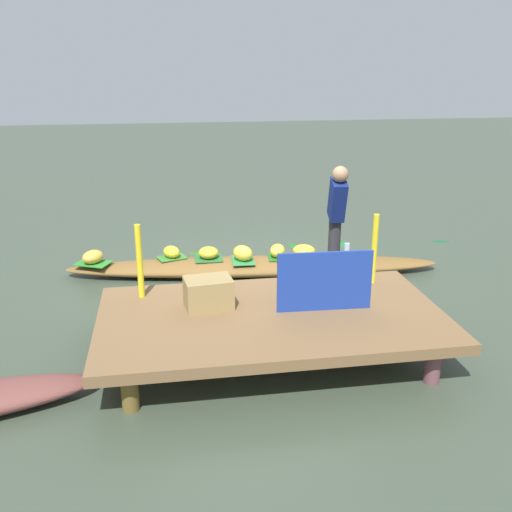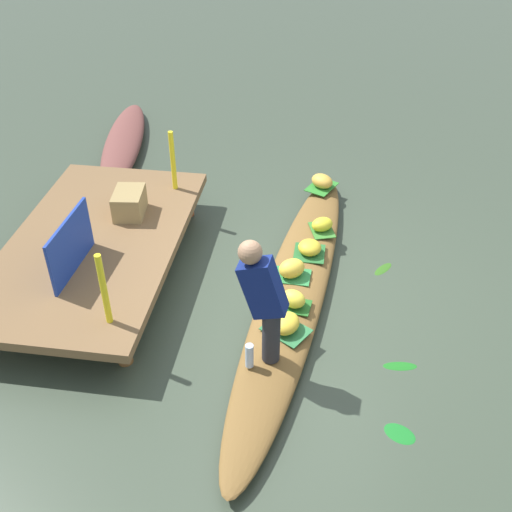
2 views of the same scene
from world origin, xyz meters
name	(u,v)px [view 2 (image 2 of 2)]	position (x,y,z in m)	size (l,w,h in m)	color
canal_water	(293,300)	(0.00, 0.00, 0.00)	(40.00, 40.00, 0.00)	#3A4636
dock_platform	(94,245)	(0.18, 2.19, 0.37)	(3.20, 1.80, 0.42)	brown
vendor_boat	(294,293)	(0.00, 0.00, 0.10)	(4.87, 0.64, 0.20)	brown
moored_boat	(124,142)	(3.11, 2.84, 0.11)	(2.75, 0.54, 0.23)	brown
leaf_mat_0	(322,230)	(1.06, -0.23, 0.21)	(0.36, 0.25, 0.01)	#36782C
banana_bunch_0	(322,224)	(1.06, -0.23, 0.28)	(0.25, 0.19, 0.16)	yellow
leaf_mat_1	(293,306)	(-0.32, -0.02, 0.21)	(0.35, 0.25, 0.01)	#215F21
banana_bunch_1	(293,299)	(-0.32, -0.02, 0.29)	(0.25, 0.19, 0.18)	yellow
leaf_mat_2	(309,253)	(0.58, -0.12, 0.21)	(0.36, 0.34, 0.01)	#26642D
banana_bunch_2	(310,247)	(0.58, -0.12, 0.28)	(0.26, 0.26, 0.16)	gold
leaf_mat_3	(322,187)	(2.05, -0.17, 0.21)	(0.42, 0.29, 0.01)	#2E822C
banana_bunch_3	(322,181)	(2.05, -0.17, 0.29)	(0.30, 0.23, 0.17)	gold
leaf_mat_4	(286,330)	(-0.67, 0.01, 0.21)	(0.41, 0.31, 0.01)	#2C703D
banana_bunch_4	(286,323)	(-0.67, 0.01, 0.28)	(0.30, 0.24, 0.16)	yellow
leaf_mat_5	(291,276)	(0.15, 0.04, 0.21)	(0.40, 0.28, 0.01)	#2D7F40
banana_bunch_5	(292,268)	(0.15, 0.04, 0.30)	(0.28, 0.22, 0.20)	yellow
vendor_person	(263,297)	(-1.04, 0.18, 0.90)	(0.22, 0.44, 1.24)	#28282D
water_bottle	(249,356)	(-1.16, 0.29, 0.32)	(0.07, 0.07, 0.24)	#ADC4E2
market_banner	(71,245)	(-0.32, 2.19, 0.71)	(0.89, 0.03, 0.57)	#1B3798
railing_post_west	(104,290)	(-1.02, 1.59, 0.80)	(0.06, 0.06, 0.74)	yellow
railing_post_east	(173,161)	(1.38, 1.59, 0.80)	(0.06, 0.06, 0.74)	yellow
produce_crate	(129,203)	(0.75, 1.95, 0.57)	(0.44, 0.32, 0.29)	#977D4D
drifting_plant_0	(400,434)	(-1.56, -1.03, 0.00)	(0.27, 0.18, 0.01)	#197225
drifting_plant_2	(400,366)	(-0.79, -1.07, 0.00)	(0.32, 0.11, 0.01)	#1B6C1D
drifting_plant_3	(383,269)	(0.67, -0.95, 0.00)	(0.30, 0.10, 0.01)	#2F611A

